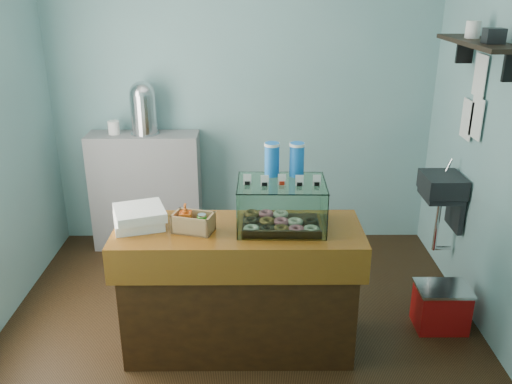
{
  "coord_description": "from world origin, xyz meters",
  "views": [
    {
      "loc": [
        0.09,
        -3.41,
        2.39
      ],
      "look_at": [
        0.11,
        -0.15,
        1.11
      ],
      "focal_mm": 38.0,
      "sensor_mm": 36.0,
      "label": 1
    }
  ],
  "objects_px": {
    "display_case": "(281,201)",
    "coffee_urn": "(143,107)",
    "red_cooler": "(441,307)",
    "counter": "(239,288)"
  },
  "relations": [
    {
      "from": "counter",
      "to": "coffee_urn",
      "type": "bearing_deg",
      "value": 118.95
    },
    {
      "from": "counter",
      "to": "red_cooler",
      "type": "xyz_separation_m",
      "value": [
        1.46,
        0.21,
        -0.29
      ]
    },
    {
      "from": "display_case",
      "to": "red_cooler",
      "type": "relative_size",
      "value": 1.5
    },
    {
      "from": "display_case",
      "to": "red_cooler",
      "type": "bearing_deg",
      "value": 8.3
    },
    {
      "from": "counter",
      "to": "coffee_urn",
      "type": "distance_m",
      "value": 2.01
    },
    {
      "from": "display_case",
      "to": "coffee_urn",
      "type": "relative_size",
      "value": 1.2
    },
    {
      "from": "display_case",
      "to": "coffee_urn",
      "type": "bearing_deg",
      "value": 128.06
    },
    {
      "from": "coffee_urn",
      "to": "red_cooler",
      "type": "relative_size",
      "value": 1.25
    },
    {
      "from": "coffee_urn",
      "to": "counter",
      "type": "bearing_deg",
      "value": -61.05
    },
    {
      "from": "display_case",
      "to": "counter",
      "type": "bearing_deg",
      "value": -167.65
    }
  ]
}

